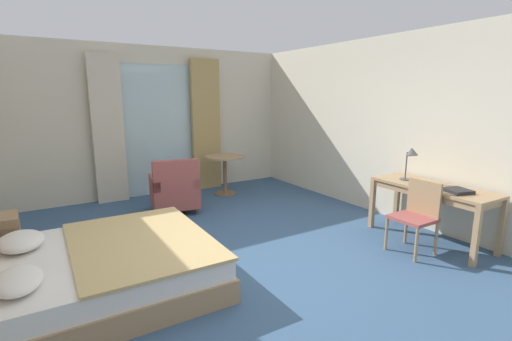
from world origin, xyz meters
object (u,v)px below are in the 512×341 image
object	(u,v)px
closed_book	(458,191)
armchair_by_window	(175,191)
bed	(100,267)
round_cafe_table	(225,166)
desk_chair	(417,212)
desk_lamp	(411,155)
writing_desk	(433,192)

from	to	relation	value
closed_book	armchair_by_window	world-z (taller)	armchair_by_window
bed	closed_book	world-z (taller)	bed
closed_book	armchair_by_window	distance (m)	3.97
bed	round_cafe_table	bearing A→B (deg)	43.68
desk_chair	closed_book	xyz separation A→B (m)	(0.38, -0.24, 0.27)
desk_lamp	closed_book	xyz separation A→B (m)	(0.03, -0.63, -0.33)
writing_desk	round_cafe_table	world-z (taller)	round_cafe_table
bed	desk_lamp	bearing A→B (deg)	-9.60
desk_chair	bed	bearing A→B (deg)	163.24
bed	closed_book	bearing A→B (deg)	-18.59
armchair_by_window	round_cafe_table	xyz separation A→B (m)	(1.18, 0.54, 0.20)
desk_chair	armchair_by_window	world-z (taller)	armchair_by_window
writing_desk	round_cafe_table	distance (m)	3.60
closed_book	armchair_by_window	bearing A→B (deg)	143.02
desk_chair	desk_lamp	xyz separation A→B (m)	(0.34, 0.39, 0.60)
desk_lamp	round_cafe_table	world-z (taller)	desk_lamp
round_cafe_table	bed	bearing A→B (deg)	-136.32
desk_lamp	closed_book	size ratio (longest dim) A/B	1.87
writing_desk	armchair_by_window	xyz separation A→B (m)	(-2.38, 2.85, -0.29)
closed_book	round_cafe_table	world-z (taller)	closed_book
desk_lamp	round_cafe_table	size ratio (longest dim) A/B	0.66
desk_chair	desk_lamp	world-z (taller)	desk_lamp
writing_desk	round_cafe_table	xyz separation A→B (m)	(-1.20, 3.39, -0.09)
desk_chair	round_cafe_table	world-z (taller)	desk_chair
bed	desk_chair	distance (m)	3.52
bed	desk_chair	xyz separation A→B (m)	(3.36, -1.01, 0.25)
round_cafe_table	desk_lamp	bearing A→B (deg)	-70.58
closed_book	desk_lamp	bearing A→B (deg)	110.19
closed_book	armchair_by_window	xyz separation A→B (m)	(-2.31, 3.20, -0.40)
bed	armchair_by_window	distance (m)	2.42
armchair_by_window	desk_lamp	bearing A→B (deg)	-48.50
writing_desk	round_cafe_table	size ratio (longest dim) A/B	2.02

